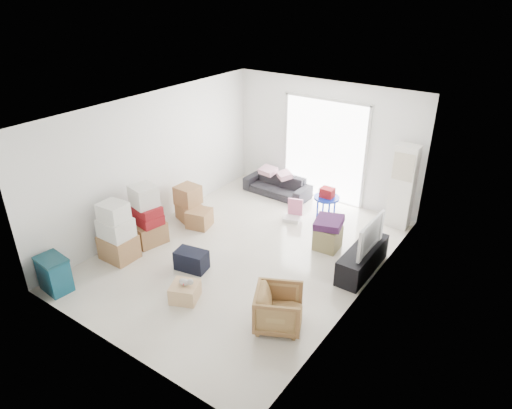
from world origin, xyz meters
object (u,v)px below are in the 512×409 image
object	(u,v)px
television	(364,245)
armchair	(279,307)
ac_tower	(403,187)
kids_table	(327,196)
tv_console	(362,259)
wood_crate	(185,292)
sofa	(277,182)
storage_bins	(54,274)
ottoman	(328,238)

from	to	relation	value
television	armchair	world-z (taller)	armchair
ac_tower	kids_table	world-z (taller)	ac_tower
ac_tower	kids_table	bearing A→B (deg)	-160.25
tv_console	kids_table	bearing A→B (deg)	134.87
television	wood_crate	xyz separation A→B (m)	(-1.99, -2.36, -0.38)
television	sofa	size ratio (longest dim) A/B	0.62
tv_console	kids_table	distance (m)	2.07
kids_table	sofa	bearing A→B (deg)	166.48
ac_tower	wood_crate	size ratio (longest dim) A/B	4.16
television	sofa	bearing A→B (deg)	58.50
sofa	tv_console	bearing A→B (deg)	-30.39
storage_bins	kids_table	xyz separation A→B (m)	(2.45, 4.84, 0.17)
armchair	storage_bins	size ratio (longest dim) A/B	1.13
wood_crate	armchair	bearing A→B (deg)	11.87
tv_console	storage_bins	bearing A→B (deg)	-139.01
storage_bins	ottoman	distance (m)	4.81
ac_tower	wood_crate	bearing A→B (deg)	-114.22
storage_bins	sofa	bearing A→B (deg)	79.20
storage_bins	kids_table	size ratio (longest dim) A/B	0.91
storage_bins	ottoman	world-z (taller)	storage_bins
ottoman	wood_crate	size ratio (longest dim) A/B	1.05
sofa	ottoman	world-z (taller)	sofa
storage_bins	tv_console	bearing A→B (deg)	40.99
ac_tower	ottoman	world-z (taller)	ac_tower
armchair	kids_table	distance (m)	3.63
television	wood_crate	distance (m)	3.11
armchair	kids_table	world-z (taller)	armchair
ottoman	armchair	bearing A→B (deg)	-80.39
ottoman	tv_console	bearing A→B (deg)	-21.06
ac_tower	storage_bins	distance (m)	6.61
ac_tower	television	distance (m)	1.99
ac_tower	storage_bins	bearing A→B (deg)	-125.77
kids_table	television	bearing A→B (deg)	-45.13
ac_tower	tv_console	distance (m)	2.06
storage_bins	wood_crate	distance (m)	2.17
kids_table	wood_crate	size ratio (longest dim) A/B	1.59
armchair	television	bearing A→B (deg)	-38.58
tv_console	kids_table	size ratio (longest dim) A/B	2.06
ac_tower	armchair	world-z (taller)	ac_tower
sofa	wood_crate	bearing A→B (deg)	-76.16
ac_tower	kids_table	xyz separation A→B (m)	(-1.40, -0.50, -0.40)
sofa	storage_bins	world-z (taller)	sofa
ac_tower	kids_table	size ratio (longest dim) A/B	2.62
tv_console	armchair	distance (m)	2.08
sofa	wood_crate	xyz separation A→B (m)	(0.92, -4.17, -0.17)
ac_tower	sofa	distance (m)	2.92
television	ac_tower	bearing A→B (deg)	1.79
ac_tower	tv_console	bearing A→B (deg)	-88.54
armchair	storage_bins	distance (m)	3.72
ac_tower	television	bearing A→B (deg)	-88.54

